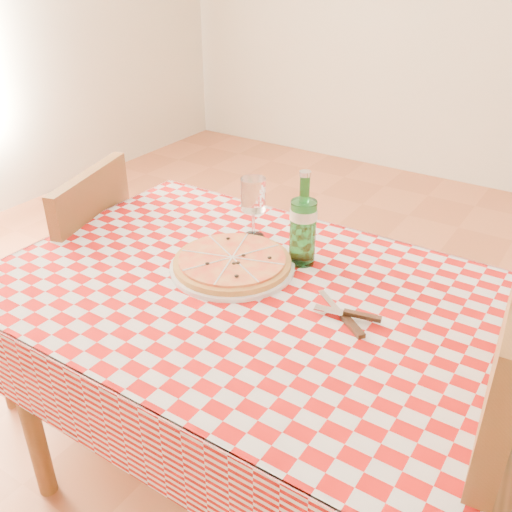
{
  "coord_description": "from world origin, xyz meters",
  "views": [
    {
      "loc": [
        0.67,
        -0.99,
        1.52
      ],
      "look_at": [
        -0.02,
        0.06,
        0.82
      ],
      "focal_mm": 40.0,
      "sensor_mm": 36.0,
      "label": 1
    }
  ],
  "objects": [
    {
      "name": "dining_table",
      "position": [
        0.0,
        0.0,
        0.66
      ],
      "size": [
        1.2,
        0.8,
        0.75
      ],
      "color": "brown",
      "rests_on": "ground"
    },
    {
      "name": "tablecloth",
      "position": [
        0.0,
        0.0,
        0.75
      ],
      "size": [
        1.3,
        0.9,
        0.01
      ],
      "primitive_type": "cube",
      "color": "#9D0B09",
      "rests_on": "dining_table"
    },
    {
      "name": "chair_far",
      "position": [
        -0.76,
        0.07,
        0.51
      ],
      "size": [
        0.5,
        0.5,
        0.89
      ],
      "rotation": [
        0.0,
        0.0,
        3.43
      ],
      "color": "brown",
      "rests_on": "ground"
    },
    {
      "name": "pizza_plate",
      "position": [
        -0.09,
        0.06,
        0.78
      ],
      "size": [
        0.41,
        0.41,
        0.04
      ],
      "primitive_type": null,
      "rotation": [
        0.0,
        0.0,
        0.31
      ],
      "color": "#D38A46",
      "rests_on": "tablecloth"
    },
    {
      "name": "water_bottle",
      "position": [
        0.04,
        0.19,
        0.89
      ],
      "size": [
        0.09,
        0.09,
        0.26
      ],
      "primitive_type": null,
      "rotation": [
        0.0,
        0.0,
        0.29
      ],
      "color": "#1B6C29",
      "rests_on": "tablecloth"
    },
    {
      "name": "wine_glass",
      "position": [
        -0.15,
        0.24,
        0.85
      ],
      "size": [
        0.08,
        0.08,
        0.18
      ],
      "primitive_type": null,
      "rotation": [
        0.0,
        0.0,
        0.09
      ],
      "color": "white",
      "rests_on": "tablecloth"
    },
    {
      "name": "cutlery",
      "position": [
        0.25,
        0.02,
        0.77
      ],
      "size": [
        0.24,
        0.21,
        0.02
      ],
      "primitive_type": null,
      "rotation": [
        0.0,
        0.0,
        -0.15
      ],
      "color": "silver",
      "rests_on": "tablecloth"
    }
  ]
}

